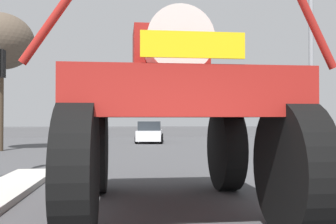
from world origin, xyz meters
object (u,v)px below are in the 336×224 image
at_px(sedan_ahead, 150,133).
at_px(streetlight_near_right, 315,35).
at_px(traffic_signal_near_right, 288,95).
at_px(bare_tree_left, 0,42).
at_px(oversize_sprayer, 172,112).

height_order(sedan_ahead, streetlight_near_right, streetlight_near_right).
xyz_separation_m(sedan_ahead, traffic_signal_near_right, (3.73, -15.48, 1.77)).
relative_size(streetlight_near_right, bare_tree_left, 1.20).
distance_m(sedan_ahead, traffic_signal_near_right, 16.03).
relative_size(oversize_sprayer, traffic_signal_near_right, 1.70).
height_order(oversize_sprayer, traffic_signal_near_right, oversize_sprayer).
bearing_deg(sedan_ahead, bare_tree_left, 132.80).
xyz_separation_m(traffic_signal_near_right, bare_tree_left, (-12.07, 9.19, 3.32)).
height_order(sedan_ahead, bare_tree_left, bare_tree_left).
height_order(streetlight_near_right, bare_tree_left, streetlight_near_right).
bearing_deg(oversize_sprayer, sedan_ahead, -2.76).
xyz_separation_m(oversize_sprayer, bare_tree_left, (-7.78, 13.83, 3.93)).
bearing_deg(traffic_signal_near_right, sedan_ahead, 103.56).
bearing_deg(sedan_ahead, traffic_signal_near_right, -160.73).
bearing_deg(bare_tree_left, streetlight_near_right, -27.50).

